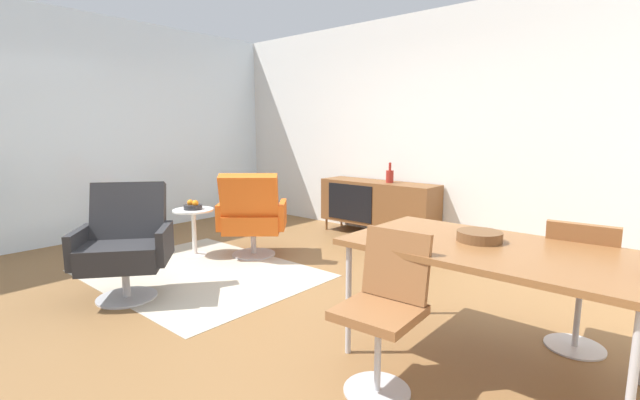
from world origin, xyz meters
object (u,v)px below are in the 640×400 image
Objects in this scene: armchair_black_shell at (125,242)px; fruit_bowl at (193,206)px; vase_cobalt at (390,176)px; lounge_chair_red at (252,215)px; dining_table at (492,254)px; dining_chair_front_left at (384,305)px; dining_chair_back_right at (580,281)px; side_table_round at (194,227)px; magazine_stack at (144,232)px; wooden_bowl_on_table at (479,236)px; sideboard at (378,203)px.

armchair_black_shell reaches higher than fruit_bowl.
vase_cobalt is 1.87m from lounge_chair_red.
dining_chair_front_left reaches higher than dining_table.
vase_cobalt reaches higher than dining_table.
dining_table is 3.34m from fruit_bowl.
fruit_bowl is at bearing 176.31° from dining_table.
dining_table is 0.70m from dining_chair_back_right.
dining_chair_back_right is at bearing 5.34° from side_table_round.
dining_table is at bearing -122.38° from dining_chair_back_right.
fruit_bowl is at bearing 165.43° from dining_chair_front_left.
dining_chair_front_left is (1.76, -2.86, -0.34)m from vase_cobalt.
fruit_bowl is (-2.98, 0.77, 0.09)m from dining_chair_front_left.
lounge_chair_red is 1.44m from armchair_black_shell.
dining_chair_back_right is 0.90× the size of lounge_chair_red.
armchair_black_shell reaches higher than magazine_stack.
wooden_bowl_on_table is at bearing 19.11° from armchair_black_shell.
dining_table reaches higher than side_table_round.
fruit_bowl is at bearing 120.44° from armchair_black_shell.
sideboard is 3.16m from dining_chair_back_right.
vase_cobalt is at bearing 144.69° from dining_chair_back_right.
dining_chair_front_left is 4.28× the size of fruit_bowl.
dining_chair_front_left is 1.65× the size of side_table_round.
dining_table is 3.36m from side_table_round.
dining_chair_back_right is at bearing 24.51° from armchair_black_shell.
dining_chair_back_right is 1.32m from dining_chair_front_left.
vase_cobalt is (0.17, 0.00, 0.37)m from sideboard.
wooden_bowl_on_table is 3.24m from fruit_bowl.
wooden_bowl_on_table is at bearing -45.78° from sideboard.
armchair_black_shell is at bearing -59.56° from fruit_bowl.
dining_chair_front_left is 4.10m from magazine_stack.
armchair_black_shell reaches higher than dining_chair_front_left.
side_table_round is (-3.69, -0.34, -0.15)m from dining_chair_back_right.
armchair_black_shell is 1.23m from side_table_round.
dining_chair_back_right reaches higher than sideboard.
dining_chair_front_left is at bearing -122.36° from dining_chair_back_right.
lounge_chair_red is (-0.51, -1.71, 0.03)m from sideboard.
dining_table is at bearing 57.67° from dining_chair_front_left.
fruit_bowl reaches higher than magazine_stack.
lounge_chair_red is at bearing -106.54° from sideboard.
sideboard is 2.34m from side_table_round.
dining_table is 4.42m from magazine_stack.
dining_table is 3.08× the size of side_table_round.
dining_table is at bearing -3.69° from fruit_bowl.
dining_chair_back_right and dining_chair_front_left have the same top height.
dining_chair_back_right is at bearing 57.64° from dining_chair_front_left.
wooden_bowl_on_table is 0.50× the size of side_table_round.
magazine_stack is at bearing 178.67° from wooden_bowl_on_table.
vase_cobalt reaches higher than sideboard.
vase_cobalt is at bearing 68.45° from lounge_chair_red.
vase_cobalt is at bearing 59.74° from fruit_bowl.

